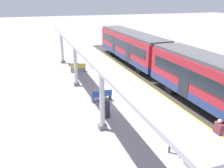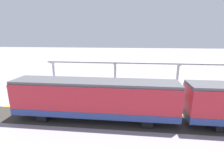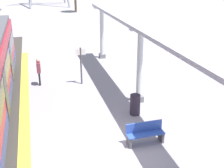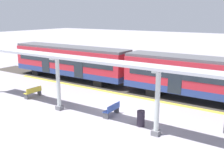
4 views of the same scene
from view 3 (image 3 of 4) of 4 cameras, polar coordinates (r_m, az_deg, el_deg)
The scene contains 9 objects.
ground_plane at distance 11.51m, azimuth -1.43°, elevation -12.63°, with size 176.00×176.00×0.00m, color gray.
tactile_edge_strip at distance 11.32m, azimuth -16.55°, elevation -14.34°, with size 0.48×29.66×0.01m, color gold.
canopy_pillar_third at distance 14.66m, azimuth 5.35°, elevation 3.55°, with size 1.10×0.44×3.82m.
canopy_pillar_fourth at distance 22.08m, azimuth -1.96°, elevation 9.88°, with size 1.10×0.44×3.82m.
canopy_beam at distance 10.84m, azimuth 12.58°, elevation 7.35°, with size 1.20×24.29×0.16m, color #A8AAB2.
bench_near_end at distance 11.78m, azimuth 6.36°, elevation -9.33°, with size 1.51×0.47×0.86m.
trash_bin at distance 13.85m, azimuth 4.47°, elevation -3.98°, with size 0.48×0.48×0.99m, color #292230.
platform_info_sign at distance 17.19m, azimuth -6.00°, elevation 4.18°, with size 0.56×0.10×2.20m.
passenger_waiting_near_edge at distance 17.52m, azimuth -13.95°, elevation 2.88°, with size 0.24×0.48×1.61m.
Camera 3 is at (-2.22, -9.22, 6.52)m, focal length 47.47 mm.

